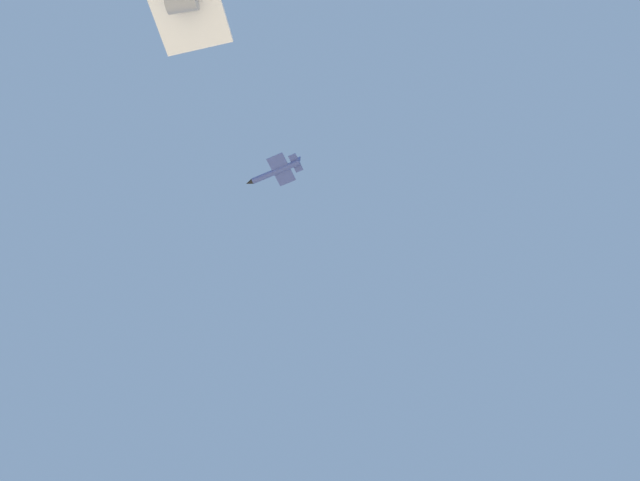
{
  "coord_description": "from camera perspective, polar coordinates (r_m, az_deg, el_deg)",
  "views": [
    {
      "loc": [
        -48.7,
        63.48,
        3.97
      ],
      "look_at": [
        -23.96,
        48.38,
        52.1
      ],
      "focal_mm": 28.71,
      "sensor_mm": 36.0,
      "label": 1
    }
  ],
  "objects": [
    {
      "name": "chase_jet_left_wing",
      "position": [
        130.05,
        -4.97,
        7.66
      ],
      "size": [
        14.1,
        11.17,
        4.0
      ],
      "rotation": [
        0.0,
        0.0,
        0.61
      ],
      "color": "#38478C"
    }
  ]
}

